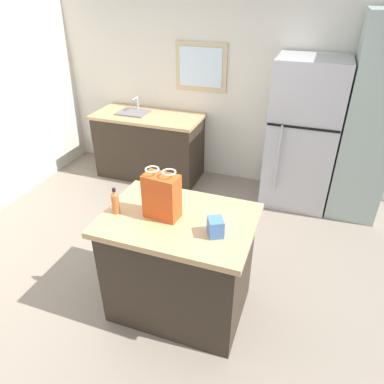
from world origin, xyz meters
TOP-DOWN VIEW (x-y plane):
  - ground at (0.00, 0.00)m, footprint 5.79×5.79m
  - back_wall at (-0.01, 2.34)m, footprint 4.83×0.13m
  - kitchen_island at (0.27, -0.18)m, footprint 1.13×0.80m
  - refrigerator at (0.98, 1.93)m, footprint 0.77×0.70m
  - tall_cabinet at (1.66, 1.93)m, footprint 0.54×0.62m
  - sink_counter at (-1.02, 1.94)m, footprint 1.45×0.68m
  - shopping_bag at (0.15, -0.21)m, footprint 0.27×0.17m
  - small_box at (0.58, -0.29)m, footprint 0.14×0.15m
  - bottle at (-0.20, -0.28)m, footprint 0.06×0.06m

SIDE VIEW (x-z plane):
  - ground at x=0.00m, z-range 0.00..0.00m
  - sink_counter at x=-1.02m, z-range -0.08..0.99m
  - kitchen_island at x=0.27m, z-range 0.00..0.93m
  - refrigerator at x=0.98m, z-range 0.00..1.74m
  - small_box at x=0.58m, z-range 0.93..1.05m
  - bottle at x=-0.20m, z-range 0.91..1.12m
  - shopping_bag at x=0.15m, z-range 0.91..1.29m
  - tall_cabinet at x=1.66m, z-range 0.00..2.21m
  - back_wall at x=-0.01m, z-range 0.00..2.60m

